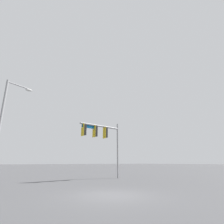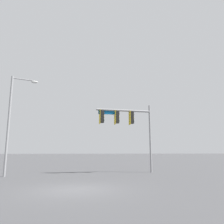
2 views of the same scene
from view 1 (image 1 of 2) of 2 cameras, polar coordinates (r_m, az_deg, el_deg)
ground_plane at (r=10.39m, az=-0.00°, el=-25.60°), size 400.00×400.00×0.00m
signal_pole_near at (r=19.66m, az=-3.50°, el=-7.27°), size 5.24×0.73×6.24m
street_lamp at (r=15.25m, az=-31.88°, el=-2.90°), size 2.02×0.77×7.93m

